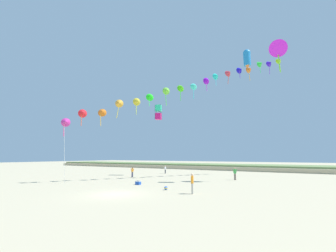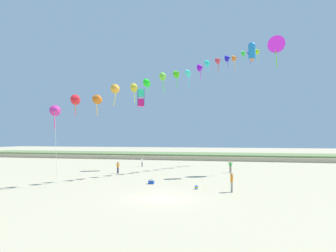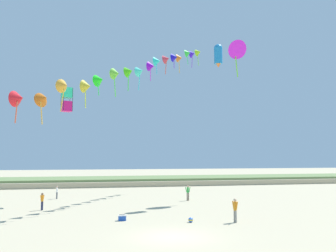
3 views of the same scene
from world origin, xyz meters
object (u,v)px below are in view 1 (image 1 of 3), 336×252
Objects in this scene: person_near_left at (235,173)px; beach_cooler at (138,183)px; person_near_right at (192,182)px; person_far_left at (132,171)px; person_mid_center at (165,169)px; large_kite_mid_trail at (247,58)px; large_kite_high_solo at (278,48)px; beach_ball at (166,188)px; large_kite_low_lead at (158,112)px.

person_near_left is 2.94× the size of beach_cooler.
person_near_right reaches higher than person_far_left.
person_far_left is (-0.52, -8.90, 0.04)m from person_mid_center.
beach_cooler is at bearing -142.82° from large_kite_mid_trail.
person_far_left is 0.33× the size of large_kite_high_solo.
beach_ball is at bearing -125.81° from large_kite_high_solo.
beach_ball is (11.48, -8.62, -0.72)m from person_far_left.
large_kite_high_solo is 24.09m from beach_ball.
large_kite_mid_trail is (2.97, 10.95, 14.87)m from person_near_right.
large_kite_low_lead reaches higher than person_far_left.
person_far_left is at bearing -175.02° from large_kite_mid_trail.
beach_cooler is at bearing 162.09° from person_near_right.
beach_cooler is at bearing -66.71° from large_kite_low_lead.
person_near_right is at bearing -13.99° from beach_ball.
large_kite_mid_trail reaches higher than person_near_left.
person_mid_center is 4.12× the size of beach_ball.
large_kite_high_solo is (6.31, 0.70, 16.77)m from person_near_left.
person_near_right reaches higher than person_near_left.
person_near_right is 8.49m from beach_cooler.
person_near_left is 15.09m from person_mid_center.
person_near_right is at bearing -105.16° from large_kite_mid_trail.
large_kite_mid_trail reaches higher than beach_cooler.
beach_cooler is (-11.01, -8.35, -15.68)m from large_kite_mid_trail.
large_kite_high_solo is at bearing 38.53° from beach_cooler.
person_mid_center is at bearing 111.18° from beach_cooler.
large_kite_high_solo is (21.11, 4.74, 16.85)m from person_far_left.
beach_cooler is (-8.04, 2.60, -0.81)m from person_near_right.
person_near_right is at bearing -90.66° from person_near_left.
person_mid_center is 16.87m from beach_cooler.
person_far_left is 14.37m from beach_ball.
person_mid_center is 0.58× the size of large_kite_low_lead.
person_near_left is at bearing 89.34° from person_near_right.
large_kite_high_solo is (6.46, 14.15, 16.73)m from person_near_right.
large_kite_mid_trail is at bearing 58.85° from beach_ball.
large_kite_high_solo reaches higher than beach_cooler.
person_near_left is 0.36× the size of large_kite_high_solo.
person_near_right is at bearing -114.55° from large_kite_high_solo.
person_near_right is at bearing -47.46° from large_kite_low_lead.
large_kite_low_lead reaches higher than person_near_left.
person_near_left is 0.66× the size of large_kite_low_lead.
large_kite_low_lead is 4.45× the size of beach_cooler.
person_far_left is 4.31× the size of beach_ball.
large_kite_mid_trail is at bearing -137.52° from large_kite_high_solo.
large_kite_high_solo is at bearing -11.43° from person_mid_center.
beach_cooler is 1.59× the size of beach_ball.
large_kite_high_solo is at bearing 42.48° from large_kite_mid_trail.
person_far_left is 0.60× the size of large_kite_mid_trail.
large_kite_low_lead is 16.56m from beach_cooler.
beach_cooler is at bearing -68.82° from person_mid_center.
person_mid_center reaches higher than beach_ball.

